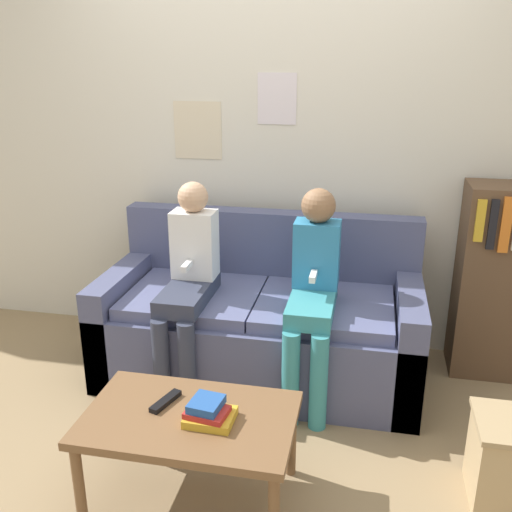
{
  "coord_description": "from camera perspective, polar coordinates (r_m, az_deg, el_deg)",
  "views": [
    {
      "loc": [
        0.57,
        -2.4,
        1.78
      ],
      "look_at": [
        0.0,
        0.4,
        0.77
      ],
      "focal_mm": 40.0,
      "sensor_mm": 36.0,
      "label": 1
    }
  ],
  "objects": [
    {
      "name": "person_left",
      "position": [
        3.11,
        -6.78,
        -2.19
      ],
      "size": [
        0.24,
        0.57,
        1.14
      ],
      "color": "#33384C",
      "rests_on": "ground_plane"
    },
    {
      "name": "coffee_table",
      "position": [
        2.44,
        -6.66,
        -16.47
      ],
      "size": [
        0.86,
        0.53,
        0.4
      ],
      "color": "brown",
      "rests_on": "ground_plane"
    },
    {
      "name": "person_right",
      "position": [
        2.97,
        5.74,
        -3.05
      ],
      "size": [
        0.24,
        0.57,
        1.14
      ],
      "color": "teal",
      "rests_on": "ground_plane"
    },
    {
      "name": "book_stack",
      "position": [
        2.35,
        -4.75,
        -15.34
      ],
      "size": [
        0.19,
        0.16,
        0.09
      ],
      "color": "gold",
      "rests_on": "coffee_table"
    },
    {
      "name": "wall_back",
      "position": [
        3.53,
        2.15,
        11.56
      ],
      "size": [
        8.0,
        0.06,
        2.6
      ],
      "color": "silver",
      "rests_on": "ground_plane"
    },
    {
      "name": "bookshelf",
      "position": [
        3.53,
        22.91,
        -2.32
      ],
      "size": [
        0.43,
        0.34,
        1.12
      ],
      "color": "brown",
      "rests_on": "ground_plane"
    },
    {
      "name": "couch",
      "position": [
        3.34,
        0.48,
        -6.86
      ],
      "size": [
        1.79,
        0.83,
        0.9
      ],
      "color": "#4C5175",
      "rests_on": "ground_plane"
    },
    {
      "name": "tv_remote",
      "position": [
        2.49,
        -9.03,
        -14.15
      ],
      "size": [
        0.09,
        0.17,
        0.02
      ],
      "rotation": [
        0.0,
        0.0,
        -0.32
      ],
      "color": "black",
      "rests_on": "coffee_table"
    },
    {
      "name": "ground_plane",
      "position": [
        3.04,
        -1.56,
        -16.38
      ],
      "size": [
        10.0,
        10.0,
        0.0
      ],
      "primitive_type": "plane",
      "color": "#937A56"
    }
  ]
}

